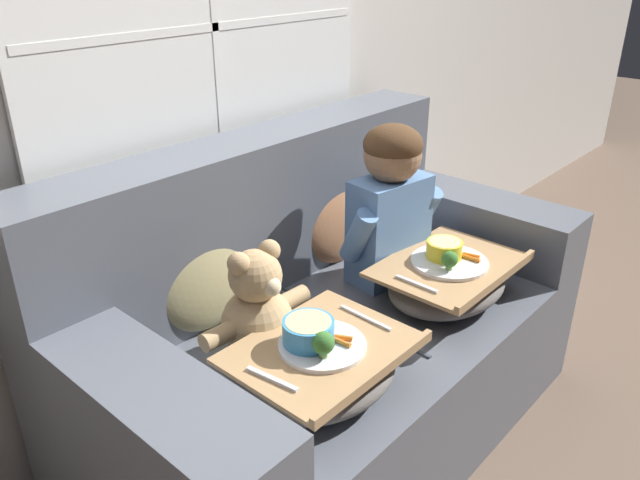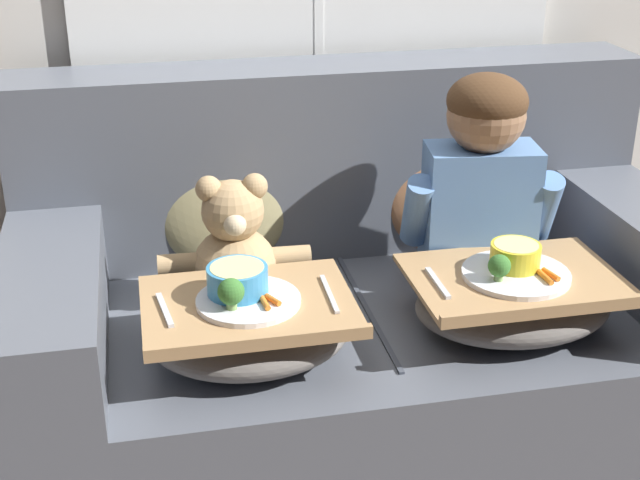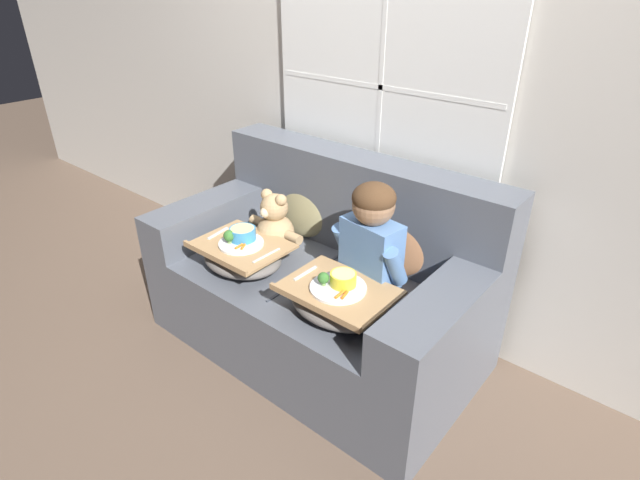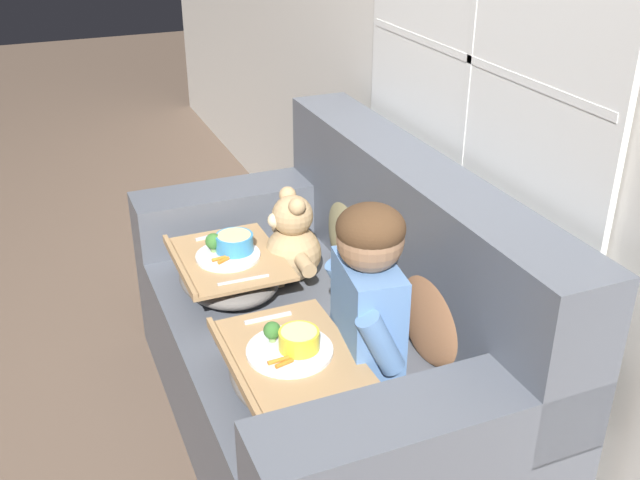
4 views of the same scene
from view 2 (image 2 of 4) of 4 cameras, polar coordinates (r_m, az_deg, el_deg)
name	(u,v)px [view 2 (image 2 of 4)]	position (r m, az deg, el deg)	size (l,w,h in m)	color
ground_plane	(358,453)	(2.41, 2.43, -13.49)	(14.00, 14.00, 0.00)	brown
couch	(354,325)	(2.27, 2.18, -5.48)	(1.63, 0.90, 0.96)	#565B66
throw_pillow_behind_child	(446,184)	(2.40, 8.06, 3.57)	(0.38, 0.18, 0.39)	#B2754C
throw_pillow_behind_teddy	(223,201)	(2.27, -6.25, 2.49)	(0.36, 0.17, 0.37)	tan
child_figure	(482,173)	(2.16, 10.32, 4.24)	(0.39, 0.20, 0.53)	#5B84BC
teddy_bear	(235,253)	(2.07, -5.49, -0.85)	(0.36, 0.25, 0.33)	tan
lap_tray_child	(513,300)	(2.05, 12.27, -3.76)	(0.47, 0.34, 0.20)	slate
lap_tray_teddy	(249,327)	(1.90, -4.58, -5.54)	(0.44, 0.35, 0.21)	slate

